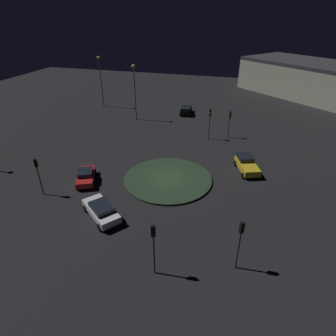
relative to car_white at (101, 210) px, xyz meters
The scene contains 14 objects.
ground_plane 8.96m from the car_white, 27.34° to the right, with size 114.72×114.72×0.00m, color black.
roundabout_island 8.95m from the car_white, 27.34° to the right, with size 9.87×9.87×0.23m, color #263823.
car_white is the anchor object (origin of this frame).
car_black 30.73m from the car_white, ahead, with size 4.12×2.40×1.52m.
car_red 6.82m from the car_white, 41.97° to the left, with size 4.36×3.28×1.42m.
car_yellow 17.70m from the car_white, 44.78° to the right, with size 4.53×3.27×1.60m.
traffic_light_west 8.52m from the car_white, 124.86° to the right, with size 0.38×0.34×4.48m.
traffic_light_east 23.98m from the car_white, 23.17° to the right, with size 0.39×0.36×4.05m.
traffic_light_northwest 8.04m from the car_white, 77.90° to the left, with size 0.37×0.40×4.17m.
traffic_light_east_near 21.84m from the car_white, 17.93° to the right, with size 0.38×0.34×4.49m.
traffic_light_southwest 12.81m from the car_white, 101.74° to the right, with size 0.39×0.38×4.36m.
streetlamp_northeast 34.95m from the car_white, 27.01° to the left, with size 0.56×0.56×9.40m.
streetlamp_northeast_near 27.01m from the car_white, 14.75° to the left, with size 0.58×0.58×9.18m.
store_building 55.61m from the car_white, 28.75° to the right, with size 33.22×36.21×7.13m.
Camera 1 is at (-25.87, -7.44, 16.82)m, focal length 29.98 mm.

